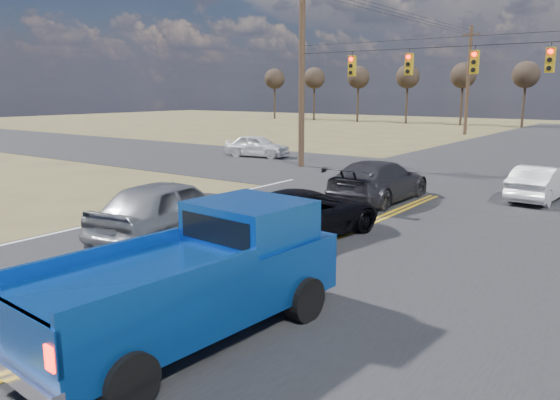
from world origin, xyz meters
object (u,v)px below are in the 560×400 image
Objects in this scene: silver_suv at (169,209)px; pickup_truck at (197,278)px; black_suv at (305,213)px; white_car_queue at (539,183)px; dgrey_car_queue at (379,181)px; cross_car_west at (257,146)px.

pickup_truck is at bearing 132.33° from silver_suv.
black_suv reaches higher than white_car_queue.
cross_car_west is (-12.37, 8.27, -0.07)m from dgrey_car_queue.
silver_suv is at bearing 74.02° from dgrey_car_queue.
cross_car_west is (-10.02, 16.59, -0.16)m from silver_suv.
silver_suv is at bearing 50.04° from black_suv.
black_suv is at bearing -148.79° from silver_suv.
dgrey_car_queue reaches higher than black_suv.
cross_car_west is at bearing -11.67° from white_car_queue.
silver_suv is 13.97m from white_car_queue.
white_car_queue is 0.98× the size of cross_car_west.
white_car_queue is 0.76× the size of dgrey_car_queue.
cross_car_west is at bearing -68.04° from silver_suv.
dgrey_car_queue is at bearing 106.48° from pickup_truck.
silver_suv is 19.38m from cross_car_west.
black_suv is 0.92× the size of dgrey_car_queue.
white_car_queue is 17.81m from cross_car_west.
pickup_truck reaches higher than dgrey_car_queue.
cross_car_west is at bearing -37.85° from black_suv.
pickup_truck is 1.09× the size of dgrey_car_queue.
pickup_truck is 12.61m from dgrey_car_queue.
pickup_truck is 1.18× the size of black_suv.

